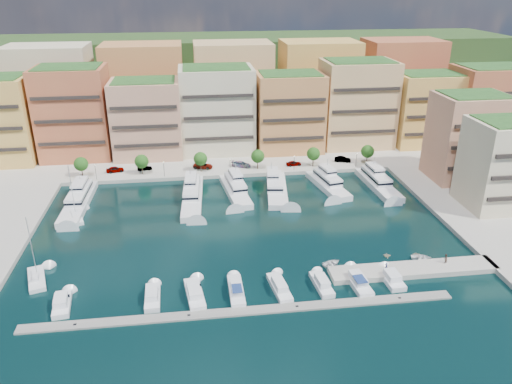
{
  "coord_description": "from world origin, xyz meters",
  "views": [
    {
      "loc": [
        -9.93,
        -97.54,
        51.15
      ],
      "look_at": [
        3.82,
        5.7,
        6.0
      ],
      "focal_mm": 35.0,
      "sensor_mm": 36.0,
      "label": 1
    }
  ],
  "objects_px": {
    "yacht_6": "(377,182)",
    "car_3": "(241,164)",
    "lamppost_2": "(230,163)",
    "yacht_5": "(327,183)",
    "lamppost_1": "(164,166)",
    "tender_0": "(332,263)",
    "tree_1": "(142,161)",
    "yacht_4": "(276,188)",
    "tree_2": "(200,159)",
    "cruiser_3": "(195,294)",
    "cruiser_0": "(62,304)",
    "cruiser_7": "(357,282)",
    "yacht_2": "(192,194)",
    "sailboat_0": "(37,280)",
    "tree_4": "(313,154)",
    "lamppost_0": "(95,170)",
    "tree_0": "(81,164)",
    "cruiser_6": "(322,284)",
    "tender_1": "(387,255)",
    "lamppost_3": "(294,161)",
    "tree_3": "(258,156)",
    "tender_2": "(421,257)",
    "yacht_3": "(235,189)",
    "lamppost_4": "(356,158)",
    "cruiser_2": "(153,297)",
    "car_2": "(203,166)",
    "cruiser_4": "(236,291)",
    "cruiser_5": "(279,288)",
    "tender_3": "(416,254)",
    "person_0": "(386,267)",
    "car_4": "(294,163)",
    "car_0": "(115,169)",
    "car_5": "(343,159)",
    "cruiser_8": "(391,279)",
    "car_1": "(145,168)",
    "person_1": "(445,258)",
    "sailboat_2": "(75,217)"
  },
  "relations": [
    {
      "from": "lamppost_2",
      "to": "lamppost_0",
      "type": "bearing_deg",
      "value": 180.0
    },
    {
      "from": "cruiser_5",
      "to": "cruiser_8",
      "type": "xyz_separation_m",
      "value": [
        20.68,
        0.02,
        0.0
      ]
    },
    {
      "from": "cruiser_6",
      "to": "tender_3",
      "type": "relative_size",
      "value": 5.54
    },
    {
      "from": "tree_1",
      "to": "yacht_6",
      "type": "distance_m",
      "value": 63.69
    },
    {
      "from": "car_1",
      "to": "car_3",
      "type": "height_order",
      "value": "car_3"
    },
    {
      "from": "cruiser_4",
      "to": "tender_1",
      "type": "height_order",
      "value": "cruiser_4"
    },
    {
      "from": "cruiser_8",
      "to": "person_0",
      "type": "bearing_deg",
      "value": 96.83
    },
    {
      "from": "cruiser_7",
      "to": "person_1",
      "type": "height_order",
      "value": "person_1"
    },
    {
      "from": "car_0",
      "to": "person_0",
      "type": "distance_m",
      "value": 81.11
    },
    {
      "from": "cruiser_0",
      "to": "car_5",
      "type": "height_order",
      "value": "car_5"
    },
    {
      "from": "lamppost_1",
      "to": "tender_0",
      "type": "distance_m",
      "value": 59.28
    },
    {
      "from": "tree_2",
      "to": "cruiser_0",
      "type": "relative_size",
      "value": 0.76
    },
    {
      "from": "lamppost_3",
      "to": "yacht_6",
      "type": "height_order",
      "value": "yacht_6"
    },
    {
      "from": "yacht_2",
      "to": "car_3",
      "type": "xyz_separation_m",
      "value": [
        14.17,
        18.24,
        0.59
      ]
    },
    {
      "from": "tree_1",
      "to": "yacht_4",
      "type": "xyz_separation_m",
      "value": [
        34.9,
        -14.5,
        -3.65
      ]
    },
    {
      "from": "sailboat_0",
      "to": "car_2",
      "type": "relative_size",
      "value": 2.4
    },
    {
      "from": "yacht_2",
      "to": "car_3",
      "type": "bearing_deg",
      "value": 52.15
    },
    {
      "from": "yacht_4",
      "to": "lamppost_0",
      "type": "bearing_deg",
      "value": 165.42
    },
    {
      "from": "cruiser_0",
      "to": "sailboat_2",
      "type": "xyz_separation_m",
      "value": [
        -4.49,
        34.27,
        -0.23
      ]
    },
    {
      "from": "yacht_3",
      "to": "yacht_6",
      "type": "height_order",
      "value": "same"
    },
    {
      "from": "lamppost_0",
      "to": "cruiser_4",
      "type": "height_order",
      "value": "lamppost_0"
    },
    {
      "from": "tree_0",
      "to": "cruiser_6",
      "type": "relative_size",
      "value": 0.72
    },
    {
      "from": "yacht_4",
      "to": "yacht_6",
      "type": "relative_size",
      "value": 1.02
    },
    {
      "from": "cruiser_2",
      "to": "car_2",
      "type": "relative_size",
      "value": 1.4
    },
    {
      "from": "cruiser_0",
      "to": "cruiser_7",
      "type": "height_order",
      "value": "cruiser_7"
    },
    {
      "from": "cruiser_0",
      "to": "cruiser_3",
      "type": "bearing_deg",
      "value": -0.06
    },
    {
      "from": "tree_4",
      "to": "tender_3",
      "type": "distance_m",
      "value": 50.97
    },
    {
      "from": "tree_2",
      "to": "cruiser_3",
      "type": "relative_size",
      "value": 0.6
    },
    {
      "from": "yacht_4",
      "to": "car_3",
      "type": "height_order",
      "value": "yacht_4"
    },
    {
      "from": "tree_0",
      "to": "yacht_5",
      "type": "relative_size",
      "value": 0.29
    },
    {
      "from": "lamppost_1",
      "to": "cruiser_2",
      "type": "relative_size",
      "value": 0.55
    },
    {
      "from": "yacht_2",
      "to": "yacht_4",
      "type": "xyz_separation_m",
      "value": [
        21.53,
        1.58,
        -0.12
      ]
    },
    {
      "from": "cruiser_0",
      "to": "cruiser_6",
      "type": "height_order",
      "value": "same"
    },
    {
      "from": "yacht_4",
      "to": "person_0",
      "type": "height_order",
      "value": "yacht_4"
    },
    {
      "from": "cruiser_2",
      "to": "cruiser_3",
      "type": "bearing_deg",
      "value": -0.13
    },
    {
      "from": "cruiser_4",
      "to": "cruiser_5",
      "type": "relative_size",
      "value": 1.01
    },
    {
      "from": "yacht_2",
      "to": "sailboat_0",
      "type": "height_order",
      "value": "sailboat_0"
    },
    {
      "from": "tree_1",
      "to": "tree_3",
      "type": "height_order",
      "value": "same"
    },
    {
      "from": "tree_3",
      "to": "tender_2",
      "type": "height_order",
      "value": "tree_3"
    },
    {
      "from": "tree_0",
      "to": "yacht_2",
      "type": "height_order",
      "value": "tree_0"
    },
    {
      "from": "tree_4",
      "to": "lamppost_1",
      "type": "distance_m",
      "value": 42.07
    },
    {
      "from": "person_0",
      "to": "cruiser_6",
      "type": "bearing_deg",
      "value": 75.74
    },
    {
      "from": "tree_3",
      "to": "yacht_3",
      "type": "xyz_separation_m",
      "value": [
        -7.76,
        -13.9,
        -3.53
      ]
    },
    {
      "from": "lamppost_0",
      "to": "lamppost_4",
      "type": "relative_size",
      "value": 1.0
    },
    {
      "from": "lamppost_1",
      "to": "cruiser_3",
      "type": "distance_m",
      "value": 56.34
    },
    {
      "from": "lamppost_2",
      "to": "yacht_5",
      "type": "xyz_separation_m",
      "value": [
        24.67,
        -10.94,
        -2.62
      ]
    },
    {
      "from": "cruiser_6",
      "to": "tender_1",
      "type": "relative_size",
      "value": 5.15
    },
    {
      "from": "car_4",
      "to": "cruiser_3",
      "type": "bearing_deg",
      "value": 148.71
    },
    {
      "from": "yacht_6",
      "to": "car_3",
      "type": "distance_m",
      "value": 38.18
    },
    {
      "from": "tender_3",
      "to": "car_2",
      "type": "xyz_separation_m",
      "value": [
        -40.39,
        52.49,
        1.39
      ]
    }
  ]
}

